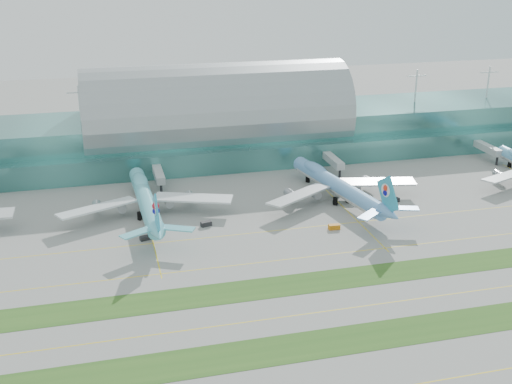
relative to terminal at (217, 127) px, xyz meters
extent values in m
plane|color=gray|center=(-0.01, -128.79, -14.23)|extent=(700.00, 700.00, 0.00)
cube|color=#3D7A75|center=(-0.01, 1.21, -4.23)|extent=(340.00, 42.00, 20.00)
cube|color=#3D7A75|center=(-0.01, -22.79, -9.23)|extent=(340.00, 8.00, 10.00)
ellipsoid|color=#9EA5A8|center=(-0.01, 1.21, 5.77)|extent=(340.00, 46.20, 16.17)
cylinder|color=white|center=(-0.01, 1.21, 13.77)|extent=(0.80, 0.80, 16.00)
cube|color=#B2B7B7|center=(-31.01, -33.79, -8.73)|extent=(3.50, 22.00, 3.00)
cylinder|color=black|center=(-31.01, -43.79, -12.23)|extent=(1.00, 1.00, 4.00)
cube|color=#B2B7B7|center=(43.99, -33.79, -8.73)|extent=(3.50, 22.00, 3.00)
cylinder|color=black|center=(43.99, -43.79, -12.23)|extent=(1.00, 1.00, 4.00)
cube|color=#B2B7B7|center=(118.99, -33.79, -8.73)|extent=(3.50, 22.00, 3.00)
cylinder|color=black|center=(118.99, -43.79, -12.23)|extent=(1.00, 1.00, 4.00)
cube|color=#2D591E|center=(-0.01, -156.79, -14.19)|extent=(420.00, 12.00, 0.08)
cube|color=#2D591E|center=(-0.01, -126.79, -14.19)|extent=(420.00, 12.00, 0.08)
cube|color=yellow|center=(-0.01, -142.79, -14.22)|extent=(420.00, 0.35, 0.01)
cube|color=yellow|center=(-0.01, -110.79, -14.22)|extent=(420.00, 0.35, 0.01)
cube|color=yellow|center=(-0.01, -88.79, -14.22)|extent=(420.00, 0.35, 0.01)
cylinder|color=#60C5D4|center=(-38.66, -63.67, -8.42)|extent=(7.84, 59.16, 5.90)
ellipsoid|color=#60C5D4|center=(-39.20, -47.16, -6.80)|extent=(6.19, 18.11, 4.20)
cone|color=#60C5D4|center=(-39.70, -31.90, -8.42)|extent=(6.05, 4.95, 5.90)
cone|color=#60C5D4|center=(-37.56, -96.96, -7.28)|extent=(5.88, 8.74, 5.60)
cube|color=white|center=(-55.71, -66.14, -8.80)|extent=(29.00, 18.11, 1.16)
cylinder|color=#9A9EA3|center=(-51.60, -60.86, -10.80)|extent=(3.41, 5.34, 3.24)
cube|color=white|center=(-21.47, -65.01, -8.80)|extent=(29.27, 16.54, 1.16)
cylinder|color=#9A9EA3|center=(-25.92, -60.01, -10.80)|extent=(3.41, 5.34, 3.24)
cube|color=#2B9CC3|center=(-37.62, -95.06, -1.29)|extent=(0.98, 12.52, 13.72)
cylinder|color=silver|center=(-37.65, -94.10, 0.14)|extent=(1.01, 4.59, 4.57)
cylinder|color=black|center=(-39.40, -41.26, -12.80)|extent=(1.71, 1.71, 2.85)
cylinder|color=black|center=(-41.38, -67.57, -12.80)|extent=(1.71, 1.71, 2.85)
cylinder|color=black|center=(-35.68, -67.38, -12.80)|extent=(1.71, 1.71, 2.85)
cylinder|color=#609AD4|center=(33.74, -66.87, -8.31)|extent=(16.81, 60.25, 6.02)
ellipsoid|color=#609AD4|center=(30.69, -50.30, -6.65)|extent=(8.93, 19.02, 4.29)
cone|color=#609AD4|center=(27.87, -35.00, -8.31)|extent=(6.79, 5.86, 6.02)
cone|color=#609AD4|center=(39.89, -100.26, -7.14)|extent=(7.20, 9.62, 5.71)
cube|color=silver|center=(16.92, -71.94, -8.70)|extent=(28.48, 21.78, 1.19)
cylinder|color=#92939A|center=(20.26, -66.00, -10.73)|extent=(4.21, 5.85, 3.30)
cube|color=silver|center=(51.27, -65.61, -8.70)|extent=(29.98, 12.99, 1.19)
cylinder|color=#92939A|center=(46.03, -61.25, -10.73)|extent=(4.21, 5.85, 3.30)
cube|color=teal|center=(39.54, -98.36, -1.03)|extent=(2.88, 12.65, 13.99)
cylinder|color=silver|center=(39.37, -97.40, 0.42)|extent=(1.70, 4.74, 4.66)
cylinder|color=black|center=(29.60, -44.39, -12.77)|extent=(1.75, 1.75, 2.91)
cylinder|color=black|center=(31.58, -71.21, -12.77)|extent=(1.75, 1.75, 2.91)
cylinder|color=black|center=(37.31, -70.16, -12.77)|extent=(1.75, 1.75, 2.91)
cone|color=#64AFDC|center=(123.04, -39.05, -8.79)|extent=(5.63, 4.58, 5.52)
cube|color=silver|center=(106.27, -70.20, -9.15)|extent=(27.38, 15.70, 1.09)
cylinder|color=gray|center=(110.39, -65.48, -11.02)|extent=(3.14, 4.97, 3.03)
cylinder|color=black|center=(122.84, -47.81, -12.89)|extent=(1.60, 1.60, 2.67)
cube|color=black|center=(-41.00, -85.49, -13.51)|extent=(3.84, 2.70, 1.43)
cube|color=black|center=(-19.35, -79.09, -13.39)|extent=(4.09, 2.66, 1.68)
cube|color=#C0690B|center=(23.11, -92.58, -13.36)|extent=(4.02, 2.09, 1.73)
cube|color=black|center=(54.68, -74.09, -13.47)|extent=(4.15, 2.93, 1.51)
camera|label=1|loc=(-52.73, -282.53, 76.00)|focal=45.00mm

